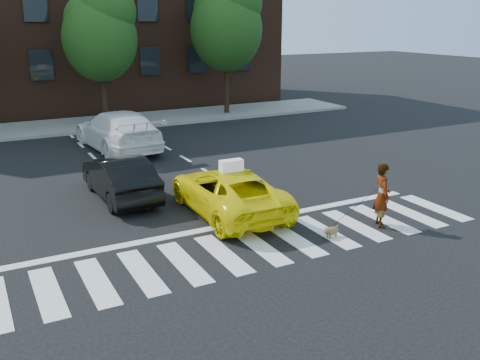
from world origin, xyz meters
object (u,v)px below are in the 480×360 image
Objects in this scene: dog at (331,231)px; tree_right at (227,20)px; taxi at (228,191)px; tree_mid at (100,29)px; white_suv at (118,130)px; black_sedan at (120,177)px; woman at (382,195)px.

tree_right is at bearing 58.85° from dog.
taxi is at bearing 104.47° from dog.
tree_mid reaches higher than white_suv.
white_suv is (-0.86, -5.39, -4.02)m from tree_mid.
tree_right is 15.82m from black_sedan.
woman is (3.19, -2.82, 0.22)m from taxi.
black_sedan is (-2.39, 2.73, 0.02)m from taxi.
tree_right reaches higher than woman.
woman is at bearing -11.41° from dog.
tree_right is at bearing -130.41° from black_sedan.
tree_right is at bearing -115.09° from taxi.
woman is at bearing -102.87° from tree_right.
tree_mid is 18.03m from dog.
tree_mid is 4.08× the size of woman.
black_sedan is at bearing -129.02° from tree_right.
woman is at bearing 133.77° from black_sedan.
taxi is at bearing 71.41° from woman.
white_suv is at bearing -145.56° from tree_right.
woman is at bearing -80.03° from tree_mid.
taxi is 8.54× the size of dog.
taxi reaches higher than dog.
tree_right reaches higher than taxi.
woman is (5.58, -5.55, 0.20)m from black_sedan.
tree_mid reaches higher than dog.
black_sedan is at bearing -102.15° from tree_mid.
taxi is 2.69× the size of woman.
white_suv is 3.30× the size of woman.
black_sedan is at bearing 111.64° from dog.
dog is at bearing 118.77° from taxi.
tree_right reaches higher than tree_mid.
woman reaches higher than taxi.
white_suv is (1.68, 6.38, 0.16)m from black_sedan.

